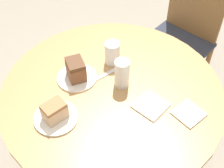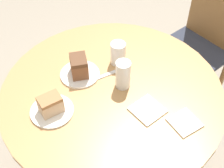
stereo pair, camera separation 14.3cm
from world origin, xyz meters
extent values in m
plane|color=gray|center=(0.00, 0.00, 0.00)|extent=(8.00, 8.00, 0.00)
cylinder|color=tan|center=(0.00, 0.00, 0.01)|extent=(0.56, 0.56, 0.03)
cylinder|color=tan|center=(0.00, 0.00, 0.37)|extent=(0.10, 0.10, 0.68)
cylinder|color=tan|center=(0.00, 0.00, 0.72)|extent=(1.05, 1.05, 0.03)
cylinder|color=olive|center=(-0.31, 0.63, 0.20)|extent=(0.04, 0.04, 0.41)
cylinder|color=olive|center=(0.07, 0.62, 0.20)|extent=(0.04, 0.04, 0.41)
cylinder|color=olive|center=(-0.30, 1.00, 0.20)|extent=(0.04, 0.04, 0.41)
cylinder|color=olive|center=(0.08, 0.99, 0.20)|extent=(0.04, 0.04, 0.41)
cube|color=#2D3342|center=(-0.11, 0.81, 0.42)|extent=(0.44, 0.43, 0.03)
cube|color=olive|center=(-0.11, 1.01, 0.65)|extent=(0.41, 0.03, 0.44)
cylinder|color=white|center=(-0.18, -0.05, 0.74)|extent=(0.19, 0.19, 0.01)
cylinder|color=white|center=(-0.08, -0.28, 0.74)|extent=(0.19, 0.19, 0.01)
cube|color=brown|center=(-0.18, -0.05, 0.79)|extent=(0.12, 0.12, 0.08)
cube|color=brown|center=(-0.18, -0.05, 0.84)|extent=(0.12, 0.11, 0.02)
cube|color=beige|center=(-0.08, -0.28, 0.78)|extent=(0.09, 0.11, 0.07)
cube|color=#9E6B42|center=(-0.08, -0.28, 0.82)|extent=(0.08, 0.10, 0.02)
cylinder|color=beige|center=(-0.12, 0.15, 0.78)|extent=(0.07, 0.07, 0.09)
cylinder|color=white|center=(-0.12, 0.15, 0.80)|extent=(0.08, 0.08, 0.12)
cylinder|color=silver|center=(0.01, 0.06, 0.79)|extent=(0.06, 0.06, 0.11)
cylinder|color=white|center=(0.01, 0.06, 0.81)|extent=(0.07, 0.07, 0.14)
cube|color=silver|center=(0.20, 0.04, 0.74)|extent=(0.13, 0.13, 0.01)
cube|color=silver|center=(-0.09, 0.04, 0.74)|extent=(0.06, 0.18, 0.00)
cube|color=silver|center=(0.35, 0.11, 0.74)|extent=(0.13, 0.13, 0.01)
camera|label=1|loc=(0.63, -0.75, 1.82)|focal=50.00mm
camera|label=2|loc=(0.73, -0.65, 1.82)|focal=50.00mm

